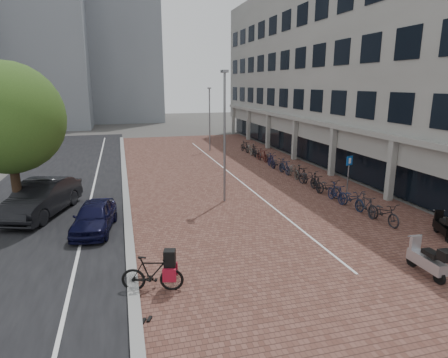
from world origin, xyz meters
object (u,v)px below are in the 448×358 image
at_px(hero_bike, 152,273).
at_px(scooter_mid, 444,226).
at_px(parking_sign, 349,170).
at_px(car_navy, 94,217).
at_px(car_dark, 41,198).
at_px(scooter_front, 427,259).

distance_m(hero_bike, scooter_mid, 12.05).
height_order(scooter_mid, parking_sign, parking_sign).
distance_m(hero_bike, parking_sign, 13.37).
bearing_deg(car_navy, car_dark, 140.77).
xyz_separation_m(car_navy, hero_bike, (2.00, -5.72, -0.05)).
bearing_deg(car_dark, scooter_mid, -5.43).
relative_size(scooter_mid, parking_sign, 0.64).
distance_m(car_navy, hero_bike, 6.06).
bearing_deg(car_dark, scooter_front, -17.70).
height_order(car_dark, scooter_mid, car_dark).
bearing_deg(scooter_front, car_dark, 145.26).
relative_size(car_dark, hero_bike, 2.61).
relative_size(car_navy, parking_sign, 1.58).
height_order(scooter_front, parking_sign, parking_sign).
relative_size(hero_bike, parking_sign, 0.83).
height_order(hero_bike, scooter_mid, hero_bike).
height_order(scooter_front, scooter_mid, scooter_front).
xyz_separation_m(car_dark, scooter_mid, (16.56, -7.42, -0.33)).
xyz_separation_m(hero_bike, scooter_mid, (12.00, 1.12, -0.08)).
bearing_deg(car_dark, hero_bike, -43.17).
bearing_deg(hero_bike, car_dark, 42.64).
distance_m(car_dark, hero_bike, 9.68).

